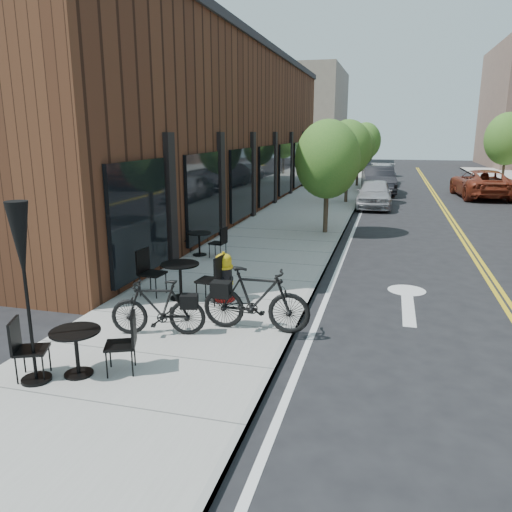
% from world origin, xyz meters
% --- Properties ---
extents(ground, '(120.00, 120.00, 0.00)m').
position_xyz_m(ground, '(0.00, 0.00, 0.00)').
color(ground, black).
rests_on(ground, ground).
extents(sidewalk_near, '(4.00, 70.00, 0.12)m').
position_xyz_m(sidewalk_near, '(-2.00, 10.00, 0.06)').
color(sidewalk_near, '#9E9B93').
rests_on(sidewalk_near, ground).
extents(building_near, '(5.00, 28.00, 7.00)m').
position_xyz_m(building_near, '(-6.50, 14.00, 3.50)').
color(building_near, '#422415').
rests_on(building_near, ground).
extents(bg_building_left, '(8.00, 14.00, 10.00)m').
position_xyz_m(bg_building_left, '(-8.00, 48.00, 5.00)').
color(bg_building_left, '#726656').
rests_on(bg_building_left, ground).
extents(tree_near_a, '(2.20, 2.20, 3.81)m').
position_xyz_m(tree_near_a, '(-0.60, 9.00, 2.60)').
color(tree_near_a, '#382B1E').
rests_on(tree_near_a, sidewalk_near).
extents(tree_near_b, '(2.30, 2.30, 3.98)m').
position_xyz_m(tree_near_b, '(-0.60, 17.00, 2.71)').
color(tree_near_b, '#382B1E').
rests_on(tree_near_b, sidewalk_near).
extents(tree_near_c, '(2.10, 2.10, 3.67)m').
position_xyz_m(tree_near_c, '(-0.60, 25.00, 2.53)').
color(tree_near_c, '#382B1E').
rests_on(tree_near_c, sidewalk_near).
extents(tree_near_d, '(2.40, 2.40, 4.11)m').
position_xyz_m(tree_near_d, '(-0.60, 33.00, 2.79)').
color(tree_near_d, '#382B1E').
rests_on(tree_near_d, sidewalk_near).
extents(tree_far_c, '(2.80, 2.80, 4.62)m').
position_xyz_m(tree_far_c, '(8.60, 28.00, 3.06)').
color(tree_far_c, '#382B1E').
rests_on(tree_far_c, sidewalk_far).
extents(fire_hydrant, '(0.48, 0.48, 1.03)m').
position_xyz_m(fire_hydrant, '(-1.70, 1.26, 0.61)').
color(fire_hydrant, maroon).
rests_on(fire_hydrant, sidewalk_near).
extents(bicycle_left, '(1.68, 0.82, 0.98)m').
position_xyz_m(bicycle_left, '(-2.20, -0.76, 0.61)').
color(bicycle_left, black).
rests_on(bicycle_left, sidewalk_near).
extents(bicycle_right, '(1.92, 0.59, 1.14)m').
position_xyz_m(bicycle_right, '(-0.64, -0.16, 0.69)').
color(bicycle_right, black).
rests_on(bicycle_right, sidewalk_near).
extents(bistro_set_a, '(1.66, 1.02, 0.88)m').
position_xyz_m(bistro_set_a, '(-2.68, -2.40, 0.56)').
color(bistro_set_a, black).
rests_on(bistro_set_a, sidewalk_near).
extents(bistro_set_b, '(1.86, 0.87, 0.99)m').
position_xyz_m(bistro_set_b, '(-2.60, 1.11, 0.62)').
color(bistro_set_b, black).
rests_on(bistro_set_b, sidewalk_near).
extents(bistro_set_c, '(1.60, 0.77, 0.84)m').
position_xyz_m(bistro_set_c, '(-3.60, 4.74, 0.55)').
color(bistro_set_c, black).
rests_on(bistro_set_c, sidewalk_near).
extents(patio_umbrella, '(0.41, 0.41, 2.53)m').
position_xyz_m(patio_umbrella, '(-3.14, -2.71, 1.94)').
color(patio_umbrella, black).
rests_on(patio_umbrella, sidewalk_near).
extents(parked_car_a, '(1.64, 3.99, 1.36)m').
position_xyz_m(parked_car_a, '(0.80, 16.09, 0.68)').
color(parked_car_a, '#A0A2A9').
rests_on(parked_car_a, ground).
extents(parked_car_b, '(2.21, 4.95, 1.58)m').
position_xyz_m(parked_car_b, '(0.80, 21.83, 0.79)').
color(parked_car_b, black).
rests_on(parked_car_b, ground).
extents(parked_car_c, '(2.21, 4.90, 1.39)m').
position_xyz_m(parked_car_c, '(0.80, 26.88, 0.70)').
color(parked_car_c, silver).
rests_on(parked_car_c, ground).
extents(parked_car_far, '(2.98, 5.67, 1.52)m').
position_xyz_m(parked_car_far, '(6.30, 21.48, 0.76)').
color(parked_car_far, maroon).
rests_on(parked_car_far, ground).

